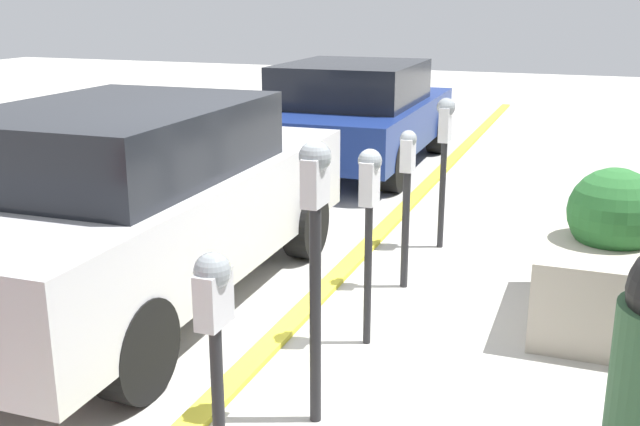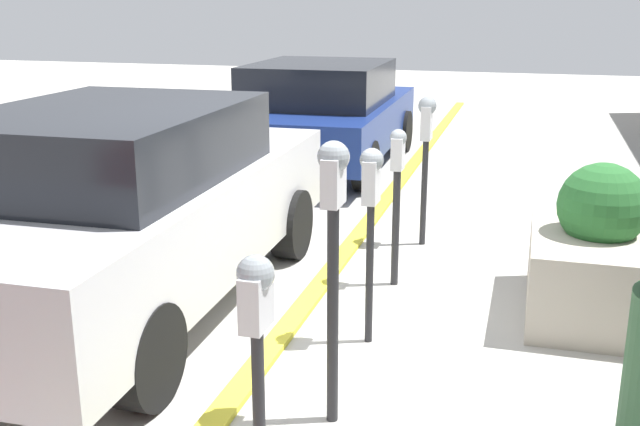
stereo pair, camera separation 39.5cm
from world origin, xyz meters
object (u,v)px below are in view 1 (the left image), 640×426
at_px(parking_meter_farthest, 445,136).
at_px(parked_car_rear, 354,113).
at_px(parking_meter_nearest, 215,329).
at_px(parking_meter_second, 315,224).
at_px(parking_meter_fourth, 407,180).
at_px(parked_car_middle, 134,200).
at_px(parking_meter_middle, 369,198).
at_px(planter_box, 608,266).

distance_m(parking_meter_farthest, parked_car_rear, 3.65).
height_order(parking_meter_nearest, parking_meter_second, parking_meter_second).
height_order(parking_meter_second, parking_meter_fourth, parking_meter_second).
bearing_deg(parking_meter_nearest, parking_meter_farthest, -0.92).
bearing_deg(parking_meter_second, parked_car_middle, 58.80).
distance_m(parking_meter_middle, parked_car_middle, 1.91).
xyz_separation_m(planter_box, parked_car_middle, (-0.79, 3.40, 0.37)).
xyz_separation_m(parking_meter_farthest, planter_box, (-1.29, -1.46, -0.63)).
bearing_deg(planter_box, parking_meter_nearest, 152.78).
bearing_deg(parking_meter_second, parking_meter_fourth, 1.12).
xyz_separation_m(parking_meter_farthest, parked_car_middle, (-2.08, 1.94, -0.26)).
bearing_deg(planter_box, parked_car_rear, 37.06).
height_order(parking_meter_farthest, parked_car_middle, parked_car_middle).
bearing_deg(parked_car_middle, planter_box, -78.06).
height_order(parking_meter_second, planter_box, parking_meter_second).
height_order(parking_meter_fourth, planter_box, parking_meter_fourth).
bearing_deg(parking_meter_middle, parking_meter_farthest, -1.16).
height_order(parking_meter_nearest, planter_box, parking_meter_nearest).
height_order(parking_meter_nearest, parked_car_middle, parked_car_middle).
distance_m(parking_meter_nearest, parked_car_middle, 2.88).
bearing_deg(parking_meter_farthest, parking_meter_second, 179.55).
relative_size(parking_meter_nearest, parking_meter_second, 0.83).
distance_m(parking_meter_second, parked_car_middle, 2.27).
xyz_separation_m(parking_meter_fourth, parking_meter_farthest, (1.11, -0.07, 0.17)).
bearing_deg(planter_box, parking_meter_fourth, 83.06).
distance_m(parking_meter_nearest, parking_meter_fourth, 3.15).
distance_m(parking_meter_second, parking_meter_fourth, 2.15).
xyz_separation_m(parking_meter_middle, parked_car_middle, (0.13, 1.90, -0.22)).
xyz_separation_m(parking_meter_nearest, parked_car_middle, (2.18, 1.87, -0.19)).
bearing_deg(parked_car_middle, parking_meter_fourth, -63.67).
relative_size(parking_meter_second, planter_box, 1.14).
bearing_deg(parked_car_rear, planter_box, -143.97).
bearing_deg(parked_car_middle, parking_meter_nearest, -140.42).
distance_m(parking_meter_second, parking_meter_farthest, 3.24).
relative_size(parking_meter_nearest, parked_car_middle, 0.30).
relative_size(parking_meter_fourth, parking_meter_farthest, 0.91).
bearing_deg(parking_meter_second, parked_car_rear, 16.20).
bearing_deg(parking_meter_fourth, parking_meter_middle, -178.81).
bearing_deg(parking_meter_nearest, parking_meter_second, -2.41).
bearing_deg(parking_meter_second, parking_meter_middle, 1.05).
distance_m(parked_car_middle, parked_car_rear, 5.19).
distance_m(parking_meter_middle, parking_meter_farthest, 2.21).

